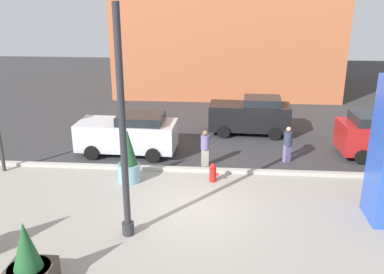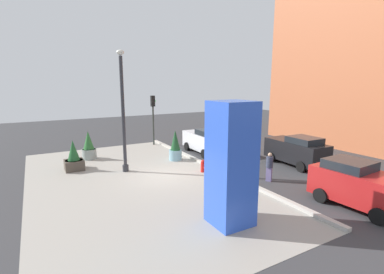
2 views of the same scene
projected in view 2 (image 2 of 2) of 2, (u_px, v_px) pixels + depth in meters
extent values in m
plane|color=#38383A|center=(222.00, 165.00, 18.04)|extent=(60.00, 60.00, 0.00)
cube|color=#9E998E|center=(131.00, 181.00, 15.13)|extent=(18.00, 10.00, 0.02)
cube|color=#B7B2A8|center=(210.00, 166.00, 17.59)|extent=(18.00, 0.24, 0.16)
cylinder|color=#2D2D33|center=(126.00, 168.00, 16.78)|extent=(0.36, 0.36, 0.40)
cylinder|color=#2D2D33|center=(123.00, 116.00, 16.19)|extent=(0.20, 0.20, 6.71)
ellipsoid|color=silver|center=(120.00, 52.00, 15.53)|extent=(0.44, 0.44, 0.28)
cube|color=blue|center=(231.00, 164.00, 10.20)|extent=(1.43, 1.43, 4.60)
cylinder|color=gray|center=(89.00, 154.00, 19.50)|extent=(0.97, 0.97, 0.71)
cylinder|color=#382819|center=(89.00, 149.00, 19.44)|extent=(0.89, 0.89, 0.04)
cone|color=#2D6B33|center=(88.00, 140.00, 19.32)|extent=(0.72, 0.72, 1.26)
cylinder|color=#7AA8B7|center=(175.00, 155.00, 19.24)|extent=(0.87, 0.87, 0.72)
cylinder|color=#382819|center=(175.00, 150.00, 19.18)|extent=(0.80, 0.80, 0.04)
cone|color=#1E4C28|center=(175.00, 140.00, 19.05)|extent=(0.67, 0.67, 1.37)
cube|color=#4C4238|center=(74.00, 165.00, 17.04)|extent=(1.08, 1.08, 0.62)
cylinder|color=#382819|center=(74.00, 160.00, 16.99)|extent=(1.03, 1.03, 0.04)
cone|color=#235B2D|center=(73.00, 150.00, 16.87)|extent=(0.70, 0.70, 1.23)
cylinder|color=red|center=(203.00, 168.00, 16.64)|extent=(0.26, 0.26, 0.55)
sphere|color=red|center=(203.00, 162.00, 16.58)|extent=(0.24, 0.24, 0.24)
cylinder|color=red|center=(204.00, 168.00, 16.49)|extent=(0.12, 0.10, 0.10)
cylinder|color=#333833|center=(153.00, 126.00, 23.81)|extent=(0.14, 0.14, 3.29)
cube|color=black|center=(153.00, 101.00, 23.42)|extent=(0.28, 0.32, 0.90)
sphere|color=green|center=(155.00, 101.00, 23.50)|extent=(0.18, 0.18, 0.18)
cube|color=silver|center=(206.00, 141.00, 21.21)|extent=(4.41, 2.01, 1.20)
cube|color=#1E2328|center=(211.00, 132.00, 20.50)|extent=(2.01, 1.71, 0.38)
cylinder|color=black|center=(187.00, 146.00, 22.06)|extent=(0.65, 0.24, 0.64)
cylinder|color=black|center=(208.00, 144.00, 22.92)|extent=(0.65, 0.24, 0.64)
cylinder|color=black|center=(204.00, 154.00, 19.72)|extent=(0.65, 0.24, 0.64)
cylinder|color=black|center=(226.00, 151.00, 20.57)|extent=(0.65, 0.24, 0.64)
cube|color=black|center=(296.00, 151.00, 18.03)|extent=(4.11, 1.88, 1.28)
cube|color=#1E2328|center=(304.00, 140.00, 17.35)|extent=(1.88, 1.58, 0.38)
cylinder|color=black|center=(271.00, 157.00, 18.86)|extent=(0.65, 0.25, 0.64)
cylinder|color=black|center=(290.00, 154.00, 19.63)|extent=(0.65, 0.25, 0.64)
cylinder|color=black|center=(301.00, 167.00, 16.66)|extent=(0.65, 0.25, 0.64)
cylinder|color=black|center=(321.00, 163.00, 17.43)|extent=(0.65, 0.25, 0.64)
cube|color=red|center=(361.00, 187.00, 11.81)|extent=(3.89, 2.06, 1.27)
cube|color=#1E2328|center=(350.00, 165.00, 12.13)|extent=(1.79, 1.74, 0.40)
cylinder|color=black|center=(378.00, 216.00, 10.45)|extent=(0.65, 0.25, 0.64)
cylinder|color=black|center=(345.00, 187.00, 13.40)|extent=(0.65, 0.25, 0.64)
cylinder|color=black|center=(321.00, 195.00, 12.41)|extent=(0.65, 0.25, 0.64)
cube|color=slate|center=(269.00, 174.00, 15.08)|extent=(0.34, 0.31, 0.78)
cylinder|color=#33384C|center=(270.00, 162.00, 14.95)|extent=(0.49, 0.49, 0.59)
sphere|color=tan|center=(270.00, 155.00, 14.88)|extent=(0.21, 0.21, 0.21)
cube|color=#B2AD9E|center=(221.00, 161.00, 17.70)|extent=(0.32, 0.26, 0.77)
cylinder|color=slate|center=(221.00, 150.00, 17.57)|extent=(0.43, 0.43, 0.58)
sphere|color=#8C664C|center=(221.00, 144.00, 17.50)|extent=(0.21, 0.21, 0.21)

